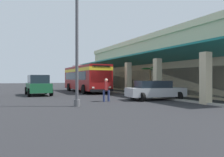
{
  "coord_description": "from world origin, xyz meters",
  "views": [
    {
      "loc": [
        25.19,
        -8.91,
        1.64
      ],
      "look_at": [
        0.37,
        2.46,
        1.64
      ],
      "focal_mm": 36.17,
      "sensor_mm": 36.0,
      "label": 1
    }
  ],
  "objects_px": {
    "parked_sedan_silver": "(155,90)",
    "potted_palm": "(150,89)",
    "transit_bus": "(85,77)",
    "pedestrian": "(106,89)",
    "parked_suv_green": "(38,85)",
    "lot_light_pole": "(77,27)"
  },
  "relations": [
    {
      "from": "parked_suv_green",
      "to": "parked_sedan_silver",
      "type": "relative_size",
      "value": 1.04
    },
    {
      "from": "potted_palm",
      "to": "lot_light_pole",
      "type": "height_order",
      "value": "lot_light_pole"
    },
    {
      "from": "parked_suv_green",
      "to": "potted_palm",
      "type": "xyz_separation_m",
      "value": [
        4.98,
        9.76,
        -0.36
      ]
    },
    {
      "from": "parked_sedan_silver",
      "to": "transit_bus",
      "type": "bearing_deg",
      "value": -172.21
    },
    {
      "from": "transit_bus",
      "to": "pedestrian",
      "type": "height_order",
      "value": "transit_bus"
    },
    {
      "from": "potted_palm",
      "to": "parked_suv_green",
      "type": "bearing_deg",
      "value": -117.04
    },
    {
      "from": "parked_sedan_silver",
      "to": "parked_suv_green",
      "type": "bearing_deg",
      "value": -139.48
    },
    {
      "from": "transit_bus",
      "to": "lot_light_pole",
      "type": "relative_size",
      "value": 1.29
    },
    {
      "from": "pedestrian",
      "to": "potted_palm",
      "type": "bearing_deg",
      "value": 119.5
    },
    {
      "from": "potted_palm",
      "to": "parked_sedan_silver",
      "type": "bearing_deg",
      "value": -29.89
    },
    {
      "from": "pedestrian",
      "to": "potted_palm",
      "type": "distance_m",
      "value": 6.98
    },
    {
      "from": "transit_bus",
      "to": "parked_suv_green",
      "type": "distance_m",
      "value": 6.83
    },
    {
      "from": "pedestrian",
      "to": "parked_suv_green",
      "type": "bearing_deg",
      "value": -156.32
    },
    {
      "from": "transit_bus",
      "to": "lot_light_pole",
      "type": "height_order",
      "value": "lot_light_pole"
    },
    {
      "from": "parked_suv_green",
      "to": "pedestrian",
      "type": "distance_m",
      "value": 9.19
    },
    {
      "from": "parked_suv_green",
      "to": "lot_light_pole",
      "type": "height_order",
      "value": "lot_light_pole"
    },
    {
      "from": "potted_palm",
      "to": "lot_light_pole",
      "type": "bearing_deg",
      "value": -58.71
    },
    {
      "from": "parked_suv_green",
      "to": "potted_palm",
      "type": "distance_m",
      "value": 10.97
    },
    {
      "from": "lot_light_pole",
      "to": "pedestrian",
      "type": "bearing_deg",
      "value": 125.1
    },
    {
      "from": "pedestrian",
      "to": "lot_light_pole",
      "type": "relative_size",
      "value": 0.19
    },
    {
      "from": "parked_sedan_silver",
      "to": "potted_palm",
      "type": "xyz_separation_m",
      "value": [
        -3.85,
        2.21,
        -0.09
      ]
    },
    {
      "from": "parked_sedan_silver",
      "to": "pedestrian",
      "type": "distance_m",
      "value": 3.88
    }
  ]
}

